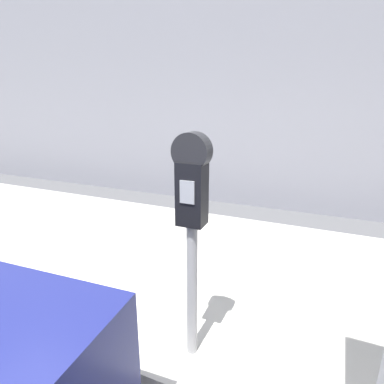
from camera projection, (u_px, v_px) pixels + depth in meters
sidewalk at (189, 265)px, 3.17m from camera, size 24.00×2.80×0.13m
building_facade at (255, 17)px, 4.60m from camera, size 24.00×0.30×6.02m
parking_meter at (192, 209)px, 1.71m from camera, size 0.21×0.13×1.43m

